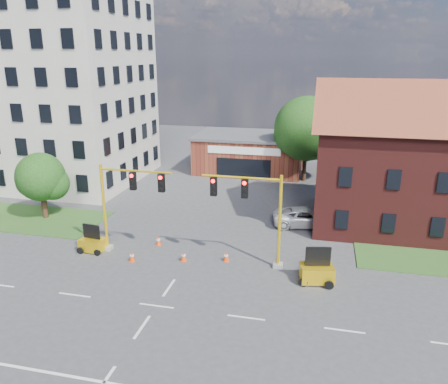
{
  "coord_description": "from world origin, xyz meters",
  "views": [
    {
      "loc": [
        8.31,
        -19.56,
        13.22
      ],
      "look_at": [
        1.5,
        10.0,
        3.57
      ],
      "focal_mm": 35.0,
      "sensor_mm": 36.0,
      "label": 1
    }
  ],
  "objects_px": {
    "signal_mast_west": "(126,199)",
    "signal_mast_east": "(254,209)",
    "trailer_west": "(93,243)",
    "trailer_east": "(317,272)",
    "pickup_white": "(307,217)"
  },
  "relations": [
    {
      "from": "signal_mast_east",
      "to": "trailer_west",
      "type": "bearing_deg",
      "value": -177.77
    },
    {
      "from": "signal_mast_west",
      "to": "trailer_west",
      "type": "xyz_separation_m",
      "value": [
        -2.53,
        -0.44,
        -3.32
      ]
    },
    {
      "from": "signal_mast_west",
      "to": "signal_mast_east",
      "type": "bearing_deg",
      "value": 0.0
    },
    {
      "from": "trailer_west",
      "to": "pickup_white",
      "type": "height_order",
      "value": "trailer_west"
    },
    {
      "from": "signal_mast_west",
      "to": "trailer_west",
      "type": "relative_size",
      "value": 3.24
    },
    {
      "from": "trailer_west",
      "to": "pickup_white",
      "type": "relative_size",
      "value": 0.35
    },
    {
      "from": "trailer_west",
      "to": "pickup_white",
      "type": "xyz_separation_m",
      "value": [
        14.35,
        8.11,
        0.15
      ]
    },
    {
      "from": "trailer_east",
      "to": "signal_mast_west",
      "type": "bearing_deg",
      "value": 162.44
    },
    {
      "from": "signal_mast_east",
      "to": "trailer_east",
      "type": "distance_m",
      "value": 5.41
    },
    {
      "from": "signal_mast_east",
      "to": "pickup_white",
      "type": "relative_size",
      "value": 1.15
    },
    {
      "from": "trailer_east",
      "to": "trailer_west",
      "type": "bearing_deg",
      "value": 165.06
    },
    {
      "from": "signal_mast_west",
      "to": "signal_mast_east",
      "type": "xyz_separation_m",
      "value": [
        8.71,
        0.0,
        0.0
      ]
    },
    {
      "from": "signal_mast_west",
      "to": "trailer_east",
      "type": "xyz_separation_m",
      "value": [
        12.83,
        -1.36,
        -3.23
      ]
    },
    {
      "from": "signal_mast_west",
      "to": "signal_mast_east",
      "type": "height_order",
      "value": "same"
    },
    {
      "from": "pickup_white",
      "to": "signal_mast_west",
      "type": "bearing_deg",
      "value": 113.62
    }
  ]
}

